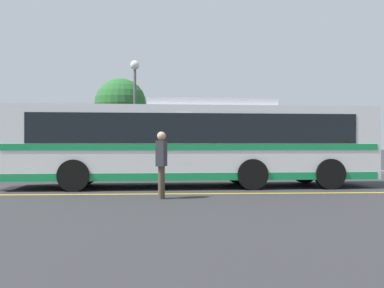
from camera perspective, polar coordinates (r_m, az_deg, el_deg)
ground_plane at (r=15.52m, az=-5.02°, el=-5.48°), size 220.00×220.00×0.00m
lane_strip_0 at (r=13.40m, az=0.53°, el=-6.32°), size 32.30×0.20×0.01m
curb_strip at (r=22.06m, az=-0.94°, el=-3.68°), size 40.30×0.36×0.15m
transit_bus at (r=15.52m, az=0.05°, el=0.30°), size 12.69×3.04×2.99m
parked_car_1 at (r=21.30m, az=-16.66°, el=-2.17°), size 4.24×2.02×1.35m
parked_car_2 at (r=20.70m, az=-2.82°, el=-2.09°), size 4.69×2.03×1.45m
pedestrian_1 at (r=12.16m, az=-3.90°, el=-2.06°), size 0.32×0.46×1.81m
street_lamp at (r=23.44m, az=-7.27°, el=6.49°), size 0.48×0.48×5.80m
tree_0 at (r=26.01m, az=-9.08°, el=4.98°), size 2.93×2.93×5.24m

